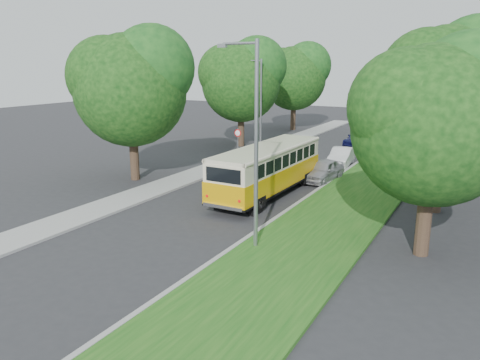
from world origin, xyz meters
The scene contains 13 objects.
ground centered at (0.00, 0.00, 0.00)m, with size 120.00×120.00×0.00m, color #2B2B2D.
curb centered at (3.60, 5.00, 0.07)m, with size 0.20×70.00×0.15m, color gray.
grass_verge centered at (5.95, 5.00, 0.07)m, with size 4.50×70.00×0.13m, color #185215.
sidewalk centered at (-4.80, 5.00, 0.06)m, with size 2.20×70.00×0.12m, color gray.
treeline centered at (3.15, 17.99, 5.93)m, with size 24.27×41.91×9.46m.
lamppost_near centered at (4.21, -2.50, 4.37)m, with size 1.71×0.16×8.00m.
lamppost_far centered at (-4.70, 16.00, 4.12)m, with size 1.71×0.16×7.50m.
warning_sign centered at (-4.50, 11.98, 1.71)m, with size 0.56×0.10×2.50m.
vintage_bus centered at (1.41, 4.69, 1.40)m, with size 2.43×9.46×2.81m, color #DB9E06, non-canonical shape.
car_silver centered at (3.00, 9.34, 0.67)m, with size 1.58×3.92×1.34m, color #A1A1A5.
car_white centered at (2.71, 14.31, 0.64)m, with size 1.36×3.90×1.29m, color silver.
car_blue centered at (1.96, 22.65, 0.75)m, with size 2.11×5.20×1.51m, color #121450.
car_grey centered at (2.65, 26.55, 0.70)m, with size 2.32×5.04×1.40m, color #595C61.
Camera 1 is at (12.09, -18.03, 7.14)m, focal length 35.00 mm.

